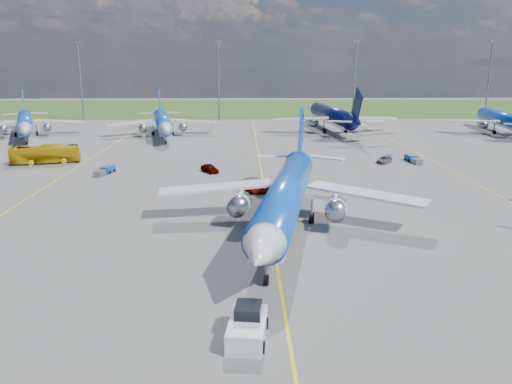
{
  "coord_description": "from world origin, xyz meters",
  "views": [
    {
      "loc": [
        -2.73,
        -39.39,
        16.64
      ],
      "look_at": [
        -1.53,
        8.97,
        4.0
      ],
      "focal_mm": 35.0,
      "sensor_mm": 36.0,
      "label": 1
    }
  ],
  "objects_px": {
    "bg_jet_nnw": "(164,137)",
    "bg_jet_n": "(332,131)",
    "bg_jet_ne": "(500,133)",
    "service_car_a": "(210,168)",
    "service_car_b": "(260,188)",
    "pushback_tug": "(248,326)",
    "bg_jet_nw": "(27,137)",
    "baggage_tug_e": "(413,159)",
    "service_car_c": "(385,159)",
    "baggage_tug_c": "(105,171)",
    "main_airliner": "(286,229)",
    "apron_bus": "(45,154)"
  },
  "relations": [
    {
      "from": "bg_jet_nnw",
      "to": "bg_jet_n",
      "type": "height_order",
      "value": "bg_jet_n"
    },
    {
      "from": "bg_jet_ne",
      "to": "service_car_a",
      "type": "xyz_separation_m",
      "value": [
        -67.54,
        -42.99,
        0.65
      ]
    },
    {
      "from": "service_car_b",
      "to": "pushback_tug",
      "type": "bearing_deg",
      "value": 167.09
    },
    {
      "from": "bg_jet_nw",
      "to": "baggage_tug_e",
      "type": "relative_size",
      "value": 7.35
    },
    {
      "from": "bg_jet_nnw",
      "to": "service_car_c",
      "type": "xyz_separation_m",
      "value": [
        42.42,
        -31.95,
        0.58
      ]
    },
    {
      "from": "service_car_b",
      "to": "baggage_tug_c",
      "type": "height_order",
      "value": "service_car_b"
    },
    {
      "from": "bg_jet_nnw",
      "to": "service_car_c",
      "type": "relative_size",
      "value": 9.15
    },
    {
      "from": "service_car_b",
      "to": "baggage_tug_c",
      "type": "distance_m",
      "value": 26.24
    },
    {
      "from": "bg_jet_ne",
      "to": "main_airliner",
      "type": "bearing_deg",
      "value": 58.12
    },
    {
      "from": "bg_jet_nw",
      "to": "apron_bus",
      "type": "distance_m",
      "value": 34.42
    },
    {
      "from": "main_airliner",
      "to": "apron_bus",
      "type": "relative_size",
      "value": 3.58
    },
    {
      "from": "service_car_b",
      "to": "baggage_tug_e",
      "type": "bearing_deg",
      "value": -63.16
    },
    {
      "from": "bg_jet_nnw",
      "to": "service_car_b",
      "type": "height_order",
      "value": "bg_jet_nnw"
    },
    {
      "from": "pushback_tug",
      "to": "baggage_tug_e",
      "type": "relative_size",
      "value": 1.21
    },
    {
      "from": "main_airliner",
      "to": "apron_bus",
      "type": "xyz_separation_m",
      "value": [
        -37.78,
        35.41,
        1.56
      ]
    },
    {
      "from": "bg_jet_nw",
      "to": "service_car_a",
      "type": "bearing_deg",
      "value": -63.43
    },
    {
      "from": "apron_bus",
      "to": "service_car_b",
      "type": "xyz_separation_m",
      "value": [
        35.61,
        -20.62,
        -0.88
      ]
    },
    {
      "from": "service_car_a",
      "to": "service_car_b",
      "type": "xyz_separation_m",
      "value": [
        7.39,
        -12.79,
        0.03
      ]
    },
    {
      "from": "service_car_a",
      "to": "baggage_tug_c",
      "type": "xyz_separation_m",
      "value": [
        -15.96,
        -0.83,
        -0.15
      ]
    },
    {
      "from": "service_car_a",
      "to": "baggage_tug_e",
      "type": "height_order",
      "value": "service_car_a"
    },
    {
      "from": "bg_jet_ne",
      "to": "service_car_a",
      "type": "height_order",
      "value": "bg_jet_ne"
    },
    {
      "from": "pushback_tug",
      "to": "baggage_tug_c",
      "type": "relative_size",
      "value": 1.23
    },
    {
      "from": "bg_jet_nw",
      "to": "baggage_tug_c",
      "type": "relative_size",
      "value": 7.45
    },
    {
      "from": "bg_jet_ne",
      "to": "pushback_tug",
      "type": "distance_m",
      "value": 110.36
    },
    {
      "from": "bg_jet_nw",
      "to": "service_car_a",
      "type": "relative_size",
      "value": 9.62
    },
    {
      "from": "apron_bus",
      "to": "bg_jet_nnw",
      "type": "bearing_deg",
      "value": -40.91
    },
    {
      "from": "service_car_a",
      "to": "baggage_tug_c",
      "type": "relative_size",
      "value": 0.77
    },
    {
      "from": "service_car_a",
      "to": "service_car_c",
      "type": "relative_size",
      "value": 0.96
    },
    {
      "from": "bg_jet_n",
      "to": "apron_bus",
      "type": "distance_m",
      "value": 67.98
    },
    {
      "from": "bg_jet_ne",
      "to": "baggage_tug_c",
      "type": "distance_m",
      "value": 94.3
    },
    {
      "from": "service_car_b",
      "to": "baggage_tug_e",
      "type": "distance_m",
      "value": 33.53
    },
    {
      "from": "main_airliner",
      "to": "pushback_tug",
      "type": "relative_size",
      "value": 6.62
    },
    {
      "from": "bg_jet_nnw",
      "to": "baggage_tug_e",
      "type": "distance_m",
      "value": 56.97
    },
    {
      "from": "apron_bus",
      "to": "baggage_tug_e",
      "type": "relative_size",
      "value": 2.24
    },
    {
      "from": "bg_jet_nnw",
      "to": "baggage_tug_e",
      "type": "bearing_deg",
      "value": -44.92
    },
    {
      "from": "baggage_tug_e",
      "to": "main_airliner",
      "type": "bearing_deg",
      "value": -129.69
    },
    {
      "from": "pushback_tug",
      "to": "baggage_tug_c",
      "type": "xyz_separation_m",
      "value": [
        -21.44,
        47.43,
        -0.31
      ]
    },
    {
      "from": "main_airliner",
      "to": "baggage_tug_c",
      "type": "xyz_separation_m",
      "value": [
        -25.52,
        26.75,
        0.5
      ]
    },
    {
      "from": "main_airliner",
      "to": "service_car_a",
      "type": "xyz_separation_m",
      "value": [
        -9.56,
        27.58,
        0.65
      ]
    },
    {
      "from": "bg_jet_ne",
      "to": "main_airliner",
      "type": "relative_size",
      "value": 0.93
    },
    {
      "from": "pushback_tug",
      "to": "apron_bus",
      "type": "xyz_separation_m",
      "value": [
        -33.69,
        56.09,
        0.74
      ]
    },
    {
      "from": "bg_jet_nnw",
      "to": "apron_bus",
      "type": "xyz_separation_m",
      "value": [
        -15.05,
        -30.92,
        1.56
      ]
    },
    {
      "from": "main_airliner",
      "to": "apron_bus",
      "type": "distance_m",
      "value": 51.8
    },
    {
      "from": "apron_bus",
      "to": "service_car_c",
      "type": "height_order",
      "value": "apron_bus"
    },
    {
      "from": "bg_jet_nnw",
      "to": "main_airliner",
      "type": "xyz_separation_m",
      "value": [
        22.73,
        -66.33,
        0.0
      ]
    },
    {
      "from": "bg_jet_ne",
      "to": "apron_bus",
      "type": "xyz_separation_m",
      "value": [
        -95.76,
        -35.16,
        1.56
      ]
    },
    {
      "from": "bg_jet_nw",
      "to": "baggage_tug_e",
      "type": "bearing_deg",
      "value": -44.11
    },
    {
      "from": "bg_jet_ne",
      "to": "main_airliner",
      "type": "xyz_separation_m",
      "value": [
        -57.98,
        -70.57,
        0.0
      ]
    },
    {
      "from": "bg_jet_ne",
      "to": "pushback_tug",
      "type": "xyz_separation_m",
      "value": [
        -62.06,
        -91.25,
        0.81
      ]
    },
    {
      "from": "bg_jet_n",
      "to": "service_car_c",
      "type": "height_order",
      "value": "bg_jet_n"
    }
  ]
}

